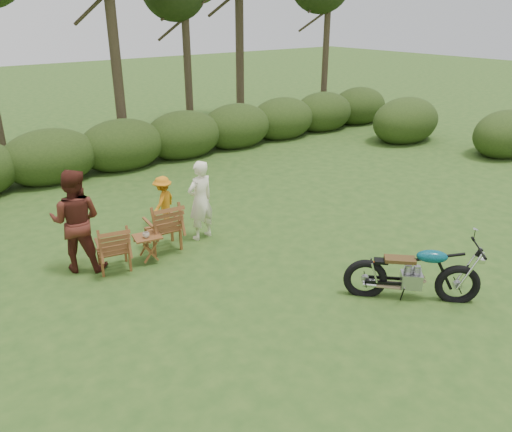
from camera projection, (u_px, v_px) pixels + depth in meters
ground at (361, 300)px, 7.87m from camera, size 80.00×80.00×0.00m
tree_line at (116, 25)px, 13.80m from camera, size 22.52×11.62×8.14m
motorcycle at (409, 297)px, 7.94m from camera, size 1.93×1.93×1.13m
lawn_chair_right at (164, 248)px, 9.57m from camera, size 0.73×0.73×0.96m
lawn_chair_left at (115, 269)px, 8.81m from camera, size 0.71×0.71×0.87m
side_table at (148, 249)px, 8.97m from camera, size 0.57×0.50×0.51m
cup at (146, 235)px, 8.80m from camera, size 0.15×0.15×0.09m
adult_a at (202, 237)px, 10.02m from camera, size 0.63×0.47×1.59m
adult_b at (83, 268)px, 8.84m from camera, size 1.12×1.08×1.82m
child at (165, 225)px, 10.58m from camera, size 0.80×0.72×1.08m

